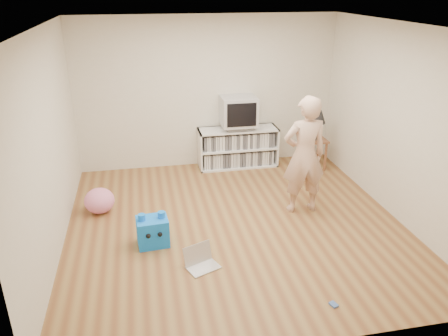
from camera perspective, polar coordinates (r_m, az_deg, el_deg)
name	(u,v)px	position (r m, az deg, el deg)	size (l,w,h in m)	color
ground	(235,224)	(6.05, 1.48, -7.28)	(4.50, 4.50, 0.00)	brown
walls	(236,134)	(5.51, 1.61, 4.47)	(4.52, 4.52, 2.60)	beige
ceiling	(238,26)	(5.24, 1.78, 18.07)	(4.50, 4.50, 0.01)	white
media_unit	(238,147)	(7.80, 1.79, 2.75)	(1.40, 0.45, 0.70)	white
dvd_deck	(238,127)	(7.66, 1.85, 5.42)	(0.45, 0.35, 0.07)	gray
crt_tv	(238,111)	(7.58, 1.88, 7.46)	(0.60, 0.53, 0.50)	#B1B1B6
side_table	(313,146)	(7.81, 11.58, 2.82)	(0.42, 0.42, 0.55)	brown
table_lamp	(316,117)	(7.65, 11.89, 6.51)	(0.34, 0.34, 0.52)	#333333
person	(304,156)	(6.14, 10.45, 1.60)	(0.62, 0.41, 1.70)	#D6AB92
laptop	(200,261)	(5.21, -3.10, -12.00)	(0.44, 0.40, 0.25)	silver
playing_cards	(334,305)	(4.83, 14.13, -16.91)	(0.07, 0.09, 0.02)	#4367B3
plush_blue	(153,231)	(5.59, -9.29, -8.14)	(0.41, 0.36, 0.44)	#0B72FE
plush_pink	(99,201)	(6.51, -15.96, -4.13)	(0.43, 0.43, 0.36)	pink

